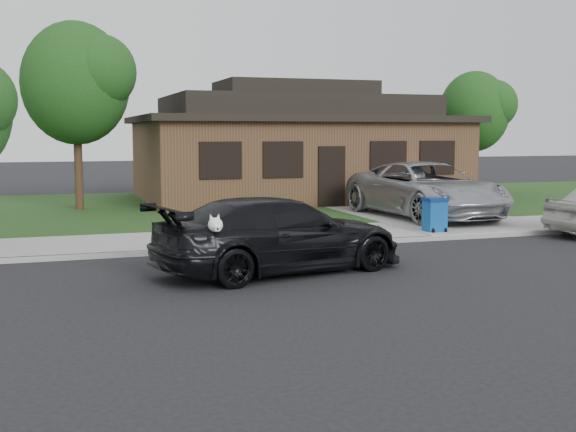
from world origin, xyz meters
name	(u,v)px	position (x,y,z in m)	size (l,w,h in m)	color
ground	(351,275)	(0.00, 0.00, 0.00)	(120.00, 120.00, 0.00)	black
sidewalk	(274,237)	(0.00, 5.00, 0.06)	(60.00, 3.00, 0.12)	gray
curb	(293,246)	(0.00, 3.50, 0.06)	(60.00, 0.12, 0.12)	gray
lawn	(208,207)	(0.00, 13.00, 0.07)	(60.00, 13.00, 0.13)	#193814
driveway	(395,210)	(6.00, 10.00, 0.07)	(4.50, 13.00, 0.14)	gray
sedan	(280,235)	(-1.20, 0.75, 0.75)	(5.48, 3.19, 1.49)	black
minivan	(426,190)	(5.64, 7.19, 0.99)	(2.83, 6.14, 1.71)	#A6A7AD
recycling_bin	(435,215)	(4.23, 4.18, 0.58)	(0.57, 0.60, 0.92)	#0C448B
house	(295,148)	(4.00, 15.00, 2.13)	(12.60, 8.60, 4.65)	#422B1C
tree_0	(81,81)	(-4.34, 12.88, 4.48)	(3.78, 3.60, 6.34)	#332114
tree_1	(478,110)	(12.14, 14.40, 3.71)	(3.15, 3.00, 5.25)	#332114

